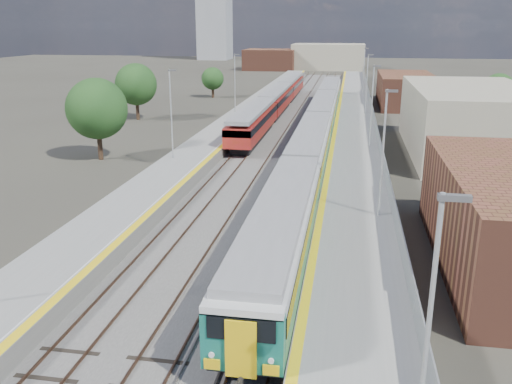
# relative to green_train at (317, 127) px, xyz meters

# --- Properties ---
(ground) EXTENTS (320.00, 320.00, 0.00)m
(ground) POSITION_rel_green_train_xyz_m (-1.50, 5.44, -2.19)
(ground) COLOR #47443A
(ground) RESTS_ON ground
(ballast_bed) EXTENTS (10.50, 155.00, 0.06)m
(ballast_bed) POSITION_rel_green_train_xyz_m (-3.75, 7.94, -2.16)
(ballast_bed) COLOR #565451
(ballast_bed) RESTS_ON ground
(tracks) EXTENTS (8.96, 160.00, 0.17)m
(tracks) POSITION_rel_green_train_xyz_m (-3.15, 9.61, -2.08)
(tracks) COLOR #4C3323
(tracks) RESTS_ON ground
(platform_right) EXTENTS (4.70, 155.00, 8.52)m
(platform_right) POSITION_rel_green_train_xyz_m (3.78, 7.93, -1.65)
(platform_right) COLOR slate
(platform_right) RESTS_ON ground
(platform_left) EXTENTS (4.30, 155.00, 8.52)m
(platform_left) POSITION_rel_green_train_xyz_m (-10.55, 7.93, -1.67)
(platform_left) COLOR slate
(platform_left) RESTS_ON ground
(buildings) EXTENTS (72.00, 185.50, 40.00)m
(buildings) POSITION_rel_green_train_xyz_m (-19.62, 94.04, 8.52)
(buildings) COLOR brown
(buildings) RESTS_ON ground
(green_train) EXTENTS (2.82, 78.55, 3.10)m
(green_train) POSITION_rel_green_train_xyz_m (0.00, 0.00, 0.00)
(green_train) COLOR black
(green_train) RESTS_ON ground
(red_train) EXTENTS (2.72, 55.30, 3.44)m
(red_train) POSITION_rel_green_train_xyz_m (-7.00, 21.30, -0.15)
(red_train) COLOR black
(red_train) RESTS_ON ground
(tree_a) EXTENTS (5.53, 5.53, 7.49)m
(tree_a) POSITION_rel_green_train_xyz_m (-19.51, -8.19, 2.53)
(tree_a) COLOR #382619
(tree_a) RESTS_ON ground
(tree_b) EXTENTS (5.40, 5.40, 7.32)m
(tree_b) POSITION_rel_green_train_xyz_m (-24.47, 13.60, 2.42)
(tree_b) COLOR #382619
(tree_b) RESTS_ON ground
(tree_c) EXTENTS (3.80, 3.80, 5.15)m
(tree_c) POSITION_rel_green_train_xyz_m (-20.30, 37.63, 1.05)
(tree_c) COLOR #382619
(tree_c) RESTS_ON ground
(tree_d) EXTENTS (4.31, 4.31, 5.84)m
(tree_d) POSITION_rel_green_train_xyz_m (22.78, 24.23, 1.49)
(tree_d) COLOR #382619
(tree_d) RESTS_ON ground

